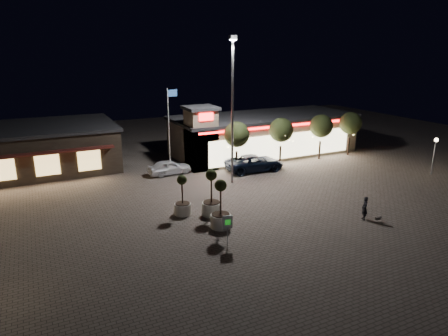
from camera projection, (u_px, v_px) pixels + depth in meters
name	position (u px, v px, depth m)	size (l,w,h in m)	color
ground	(259.00, 220.00, 27.47)	(90.00, 90.00, 0.00)	#62574F
retail_building	(260.00, 134.00, 44.46)	(20.40, 8.40, 6.10)	tan
restaurant_building	(27.00, 148.00, 38.24)	(16.40, 11.00, 4.30)	#382D23
floodlight_pole	(232.00, 103.00, 33.21)	(0.60, 0.40, 12.38)	gray
flagpole	(170.00, 124.00, 36.54)	(0.95, 0.10, 8.00)	white
lamp_post_east	(435.00, 149.00, 36.85)	(0.36, 0.36, 3.48)	gray
string_tree_a	(237.00, 135.00, 37.62)	(2.42, 2.42, 4.79)	#332319
string_tree_b	(281.00, 130.00, 39.71)	(2.42, 2.42, 4.79)	#332319
string_tree_c	(321.00, 126.00, 41.80)	(2.42, 2.42, 4.79)	#332319
string_tree_d	(350.00, 123.00, 43.47)	(2.42, 2.42, 4.79)	#332319
pickup_truck	(255.00, 163.00, 38.42)	(2.62, 5.69, 1.58)	black
white_sedan	(170.00, 167.00, 37.33)	(1.63, 4.04, 1.38)	silver
pedestrian	(365.00, 208.00, 27.30)	(0.60, 0.39, 1.65)	black
dog	(379.00, 218.00, 27.14)	(0.49, 0.22, 0.26)	#59514C
planter_left	(183.00, 202.00, 28.14)	(1.19, 1.19, 2.93)	silver
planter_mid	(221.00, 213.00, 26.04)	(1.35, 1.35, 3.31)	silver
planter_right	(212.00, 201.00, 28.07)	(1.36, 1.36, 3.35)	silver
valet_sign	(228.00, 225.00, 23.63)	(0.61, 0.20, 1.86)	gray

